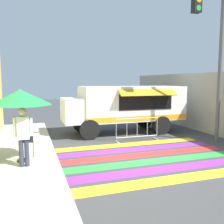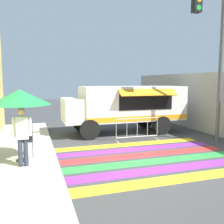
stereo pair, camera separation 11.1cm
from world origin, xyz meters
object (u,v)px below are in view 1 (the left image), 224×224
object	(u,v)px
food_truck	(123,105)
traffic_signal_pole	(208,35)
folding_chair	(26,138)
barricade_front	(137,130)
patio_umbrella	(20,97)
vendor_person	(23,133)

from	to	relation	value
food_truck	traffic_signal_pole	distance (m)	4.94
folding_chair	barricade_front	world-z (taller)	folding_chair
patio_umbrella	folding_chair	bearing A→B (deg)	81.26
food_truck	vendor_person	bearing A→B (deg)	-138.18
traffic_signal_pole	folding_chair	world-z (taller)	traffic_signal_pole
folding_chair	barricade_front	xyz separation A→B (m)	(4.57, 1.21, -0.24)
folding_chair	vendor_person	world-z (taller)	vendor_person
traffic_signal_pole	patio_umbrella	xyz separation A→B (m)	(-7.12, -0.58, -2.33)
food_truck	barricade_front	size ratio (longest dim) A/B	3.05
traffic_signal_pole	folding_chair	distance (m)	7.94
food_truck	folding_chair	bearing A→B (deg)	-146.66
folding_chair	vendor_person	xyz separation A→B (m)	(-0.05, -1.13, 0.37)
food_truck	vendor_person	xyz separation A→B (m)	(-4.63, -4.14, -0.32)
food_truck	barricade_front	xyz separation A→B (m)	(-0.01, -1.80, -0.93)
traffic_signal_pole	barricade_front	bearing A→B (deg)	152.93
patio_umbrella	vendor_person	world-z (taller)	patio_umbrella
food_truck	patio_umbrella	size ratio (longest dim) A/B	2.70
patio_umbrella	food_truck	bearing A→B (deg)	37.91
traffic_signal_pole	patio_umbrella	world-z (taller)	traffic_signal_pole
food_truck	vendor_person	world-z (taller)	food_truck
vendor_person	traffic_signal_pole	bearing A→B (deg)	10.03
folding_chair	food_truck	bearing A→B (deg)	20.81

